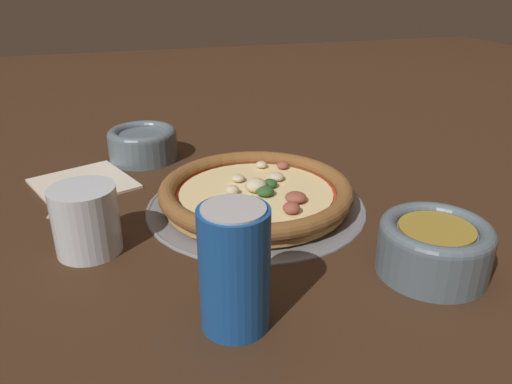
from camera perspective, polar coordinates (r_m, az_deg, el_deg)
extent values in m
plane|color=#3D2616|center=(0.71, 0.00, -1.69)|extent=(3.00, 3.00, 0.00)
cylinder|color=gray|center=(0.71, 0.00, -1.57)|extent=(0.30, 0.30, 0.00)
torus|color=gray|center=(0.71, 0.00, -1.45)|extent=(0.31, 0.31, 0.01)
cylinder|color=tan|center=(0.71, 0.00, -0.73)|extent=(0.26, 0.26, 0.01)
torus|color=brown|center=(0.70, 0.00, 0.25)|extent=(0.27, 0.27, 0.02)
cylinder|color=#B7381E|center=(0.70, 0.00, -0.16)|extent=(0.23, 0.23, 0.00)
cylinder|color=beige|center=(0.70, 0.00, 0.00)|extent=(0.22, 0.22, 0.00)
ellipsoid|color=beige|center=(0.78, 0.61, 3.14)|extent=(0.02, 0.02, 0.01)
ellipsoid|color=beige|center=(0.74, 2.32, 1.76)|extent=(0.02, 0.02, 0.01)
ellipsoid|color=beige|center=(0.73, -2.07, 1.58)|extent=(0.03, 0.03, 0.01)
ellipsoid|color=#994C3D|center=(0.78, 3.08, 3.07)|extent=(0.03, 0.03, 0.01)
ellipsoid|color=#2D5628|center=(0.71, 1.60, 0.99)|extent=(0.03, 0.03, 0.01)
ellipsoid|color=beige|center=(0.69, -2.65, 0.09)|extent=(0.02, 0.02, 0.01)
ellipsoid|color=#994C3D|center=(0.67, 4.56, -0.61)|extent=(0.04, 0.04, 0.01)
ellipsoid|color=beige|center=(0.70, 0.28, 0.77)|extent=(0.04, 0.04, 0.02)
ellipsoid|color=#994C3D|center=(0.64, 4.07, -1.83)|extent=(0.03, 0.03, 0.01)
ellipsoid|color=#2D5628|center=(0.69, 1.01, 0.12)|extent=(0.03, 0.03, 0.01)
cylinder|color=slate|center=(0.59, 19.59, -6.40)|extent=(0.12, 0.12, 0.05)
torus|color=slate|center=(0.58, 19.95, -4.18)|extent=(0.12, 0.12, 0.02)
cylinder|color=olive|center=(0.58, 19.98, -4.01)|extent=(0.08, 0.08, 0.00)
cylinder|color=slate|center=(0.90, -12.78, 5.09)|extent=(0.12, 0.12, 0.05)
torus|color=slate|center=(0.90, -12.92, 6.49)|extent=(0.12, 0.12, 0.02)
cylinder|color=silver|center=(0.62, -18.87, -3.05)|extent=(0.08, 0.08, 0.08)
cube|color=beige|center=(0.83, -19.14, 1.06)|extent=(0.18, 0.18, 0.01)
cube|color=#B7B7BC|center=(0.82, -19.82, 0.64)|extent=(0.04, 0.12, 0.00)
cube|color=#B7B7BC|center=(0.75, -21.53, -1.93)|extent=(0.03, 0.05, 0.00)
cylinder|color=#194C99|center=(0.46, -2.46, -8.83)|extent=(0.07, 0.07, 0.12)
cylinder|color=#BCBCC1|center=(0.43, -2.61, -1.91)|extent=(0.06, 0.06, 0.00)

